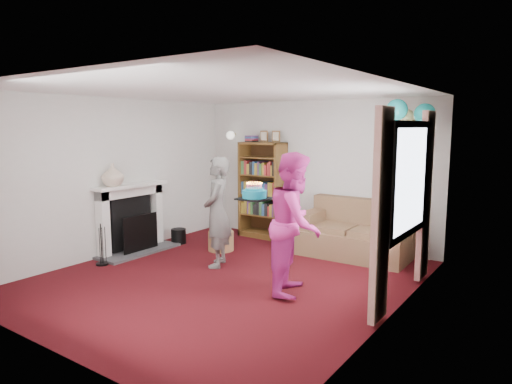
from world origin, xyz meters
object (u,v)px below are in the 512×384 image
Objects in this scene: person_striped at (217,212)px; birthday_cake at (254,194)px; sofa at (356,235)px; person_magenta at (295,223)px; bookcase at (263,190)px.

birthday_cake is (0.83, -0.23, 0.36)m from person_striped.
birthday_cake is at bearing -109.74° from sofa.
person_magenta reaches higher than sofa.
bookcase reaches higher than person_magenta.
person_striped is (0.47, -1.91, -0.06)m from bookcase.
birthday_cake is (-0.65, -1.91, 0.84)m from sofa.
sofa is (1.95, -0.23, -0.54)m from bookcase.
person_striped is at bearing 164.20° from birthday_cake.
bookcase is at bearing 22.76° from person_magenta.
sofa is 2.29m from person_striped.
birthday_cake is at bearing 67.04° from person_magenta.
bookcase is 1.97m from person_striped.
birthday_cake is (-0.65, 0.05, 0.30)m from person_magenta.
bookcase is 2.93m from person_magenta.
person_magenta is (1.95, -2.19, 0.00)m from bookcase.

